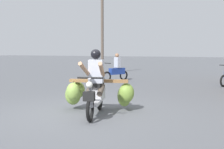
# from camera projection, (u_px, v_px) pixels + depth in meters

# --- Properties ---
(ground_plane) EXTENTS (120.00, 120.00, 0.00)m
(ground_plane) POSITION_uv_depth(u_px,v_px,m) (79.00, 114.00, 6.60)
(ground_plane) COLOR #56595E
(motorbike_main_loaded) EXTENTS (1.87, 1.92, 1.58)m
(motorbike_main_loaded) POSITION_uv_depth(u_px,v_px,m) (95.00, 91.00, 6.83)
(motorbike_main_loaded) COLOR black
(motorbike_main_loaded) RESTS_ON ground
(motorbike_distant_ahead_left) EXTENTS (0.88, 1.47, 1.40)m
(motorbike_distant_ahead_left) POSITION_uv_depth(u_px,v_px,m) (117.00, 70.00, 13.71)
(motorbike_distant_ahead_left) COLOR black
(motorbike_distant_ahead_left) RESTS_ON ground
(utility_pole) EXTENTS (0.18, 0.18, 5.27)m
(utility_pole) POSITION_uv_depth(u_px,v_px,m) (102.00, 34.00, 17.66)
(utility_pole) COLOR brown
(utility_pole) RESTS_ON ground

